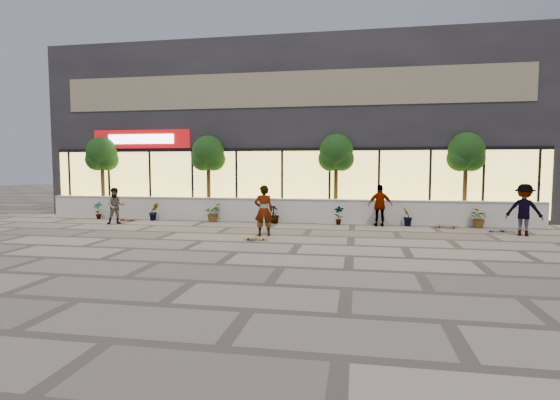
% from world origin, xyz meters
% --- Properties ---
extents(ground, '(80.00, 80.00, 0.00)m').
position_xyz_m(ground, '(0.00, 0.00, 0.00)').
color(ground, gray).
rests_on(ground, ground).
extents(planter_wall, '(22.00, 0.42, 1.04)m').
position_xyz_m(planter_wall, '(0.00, 7.00, 0.52)').
color(planter_wall, silver).
rests_on(planter_wall, ground).
extents(retail_building, '(24.00, 9.17, 8.50)m').
position_xyz_m(retail_building, '(-0.00, 12.49, 4.25)').
color(retail_building, black).
rests_on(retail_building, ground).
extents(shrub_a, '(0.43, 0.29, 0.81)m').
position_xyz_m(shrub_a, '(-8.50, 6.45, 0.41)').
color(shrub_a, black).
rests_on(shrub_a, ground).
extents(shrub_b, '(0.57, 0.57, 0.81)m').
position_xyz_m(shrub_b, '(-5.70, 6.45, 0.41)').
color(shrub_b, black).
rests_on(shrub_b, ground).
extents(shrub_c, '(0.68, 0.77, 0.81)m').
position_xyz_m(shrub_c, '(-2.90, 6.45, 0.41)').
color(shrub_c, black).
rests_on(shrub_c, ground).
extents(shrub_d, '(0.64, 0.64, 0.81)m').
position_xyz_m(shrub_d, '(-0.10, 6.45, 0.41)').
color(shrub_d, black).
rests_on(shrub_d, ground).
extents(shrub_e, '(0.46, 0.35, 0.81)m').
position_xyz_m(shrub_e, '(2.70, 6.45, 0.41)').
color(shrub_e, black).
rests_on(shrub_e, ground).
extents(shrub_f, '(0.55, 0.57, 0.81)m').
position_xyz_m(shrub_f, '(5.50, 6.45, 0.41)').
color(shrub_f, black).
rests_on(shrub_f, ground).
extents(shrub_g, '(0.77, 0.84, 0.81)m').
position_xyz_m(shrub_g, '(8.30, 6.45, 0.41)').
color(shrub_g, black).
rests_on(shrub_g, ground).
extents(tree_west, '(1.60, 1.50, 3.92)m').
position_xyz_m(tree_west, '(-9.00, 7.70, 2.99)').
color(tree_west, '#483019').
rests_on(tree_west, ground).
extents(tree_midwest, '(1.60, 1.50, 3.92)m').
position_xyz_m(tree_midwest, '(-3.50, 7.70, 2.99)').
color(tree_midwest, '#483019').
rests_on(tree_midwest, ground).
extents(tree_mideast, '(1.60, 1.50, 3.92)m').
position_xyz_m(tree_mideast, '(2.50, 7.70, 2.99)').
color(tree_mideast, '#483019').
rests_on(tree_mideast, ground).
extents(tree_east, '(1.60, 1.50, 3.92)m').
position_xyz_m(tree_east, '(8.00, 7.70, 2.99)').
color(tree_east, '#483019').
rests_on(tree_east, ground).
extents(skater_center, '(0.75, 0.58, 1.81)m').
position_xyz_m(skater_center, '(0.18, 3.02, 0.91)').
color(skater_center, silver).
rests_on(skater_center, ground).
extents(skater_left, '(0.96, 0.90, 1.56)m').
position_xyz_m(skater_left, '(-6.72, 4.98, 0.78)').
color(skater_left, tan).
rests_on(skater_left, ground).
extents(skater_right_near, '(1.06, 0.56, 1.72)m').
position_xyz_m(skater_right_near, '(4.39, 6.30, 0.86)').
color(skater_right_near, white).
rests_on(skater_right_near, ground).
extents(skater_right_far, '(1.38, 1.12, 1.86)m').
position_xyz_m(skater_right_far, '(9.33, 4.67, 0.93)').
color(skater_right_far, maroon).
rests_on(skater_right_far, ground).
extents(skateboard_center, '(0.84, 0.26, 0.10)m').
position_xyz_m(skateboard_center, '(0.11, 2.06, 0.08)').
color(skateboard_center, olive).
rests_on(skateboard_center, ground).
extents(skateboard_left, '(0.87, 0.38, 0.10)m').
position_xyz_m(skateboard_left, '(-6.88, 6.11, 0.08)').
color(skateboard_left, '#BF4423').
rests_on(skateboard_left, ground).
extents(skateboard_right_near, '(0.89, 0.42, 0.10)m').
position_xyz_m(skateboard_right_near, '(7.00, 6.20, 0.09)').
color(skateboard_right_near, brown).
rests_on(skateboard_right_near, ground).
extents(skateboard_right_far, '(0.76, 0.43, 0.09)m').
position_xyz_m(skateboard_right_far, '(8.67, 5.45, 0.07)').
color(skateboard_right_far, '#4E4884').
rests_on(skateboard_right_far, ground).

